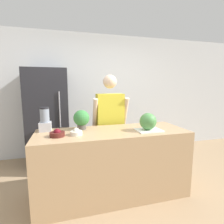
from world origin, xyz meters
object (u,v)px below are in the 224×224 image
Objects in this scene: watermelon at (148,121)px; refrigerator at (48,117)px; bowl_cream at (76,132)px; potted_plant at (81,119)px; person at (110,125)px; blender at (45,121)px; bowl_cherries at (57,134)px.

refrigerator is at bearing 134.02° from watermelon.
bowl_cream is 0.31m from potted_plant.
potted_plant is (0.53, -1.12, 0.15)m from refrigerator.
blender is (-0.97, -0.31, 0.19)m from person.
potted_plant is at bearing 41.47° from bowl_cherries.
refrigerator is 1.99m from watermelon.
potted_plant is at bearing 159.82° from watermelon.
potted_plant is (0.09, 0.27, 0.12)m from bowl_cream.
bowl_cream is 0.45× the size of blender.
watermelon is at bearing -1.68° from bowl_cherries.
refrigerator is at bearing 115.43° from potted_plant.
person is 1.02m from bowl_cherries.
refrigerator is 8.05× the size of watermelon.
refrigerator reaches higher than bowl_cream.
blender reaches higher than potted_plant.
watermelon is 0.90m from potted_plant.
person reaches higher than bowl_cherries.
watermelon is 0.95m from bowl_cream.
person reaches higher than potted_plant.
watermelon is at bearing -14.28° from blender.
bowl_cream is (0.44, -1.39, 0.03)m from refrigerator.
refrigerator is 1.10m from blender.
potted_plant reaches higher than watermelon.
bowl_cherries is 0.43m from potted_plant.
person is (1.02, -0.78, -0.05)m from refrigerator.
potted_plant is at bearing 71.49° from bowl_cream.
refrigerator is 6.77× the size of potted_plant.
potted_plant is at bearing -64.57° from refrigerator.
watermelon reaches higher than bowl_cream.
person is 11.51× the size of bowl_cream.
watermelon is (0.36, -0.65, 0.17)m from person.
person is at bearing 34.51° from potted_plant.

